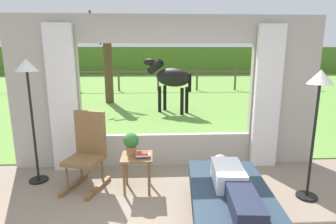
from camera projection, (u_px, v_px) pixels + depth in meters
name	position (u px, v px, depth m)	size (l,w,h in m)	color
back_wall_with_window	(167.00, 95.00, 4.63)	(5.20, 0.12, 2.55)	#ADA599
curtain_panel_left	(63.00, 100.00, 4.42)	(0.44, 0.10, 2.40)	silver
curtain_panel_right	(267.00, 98.00, 4.59)	(0.44, 0.10, 2.40)	silver
outdoor_pasture_lawn	(158.00, 87.00, 15.53)	(36.00, 21.68, 0.02)	olive
distant_hill_ridge	(156.00, 61.00, 24.87)	(36.00, 2.00, 2.40)	#4F7227
recliner_sofa	(230.00, 205.00, 3.17)	(1.05, 1.77, 0.42)	black
reclining_person	(233.00, 183.00, 3.05)	(0.39, 1.44, 0.22)	silver
rocking_chair	(88.00, 151.00, 3.99)	(0.64, 0.79, 1.12)	brown
side_table	(137.00, 162.00, 3.88)	(0.44, 0.44, 0.52)	brown
potted_plant	(131.00, 142.00, 3.88)	(0.22, 0.22, 0.32)	#9E6042
book_stack	(143.00, 155.00, 3.80)	(0.21, 0.16, 0.08)	#59336B
floor_lamp_left	(28.00, 84.00, 3.92)	(0.32, 0.32, 1.87)	black
floor_lamp_right	(318.00, 96.00, 3.46)	(0.32, 0.32, 1.74)	black
horse	(171.00, 78.00, 8.78)	(1.68, 1.32, 1.73)	black
pasture_tree	(108.00, 59.00, 10.33)	(1.34, 1.32, 3.49)	#4C3823
pasture_fence_line	(158.00, 76.00, 13.89)	(16.10, 0.10, 1.10)	brown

